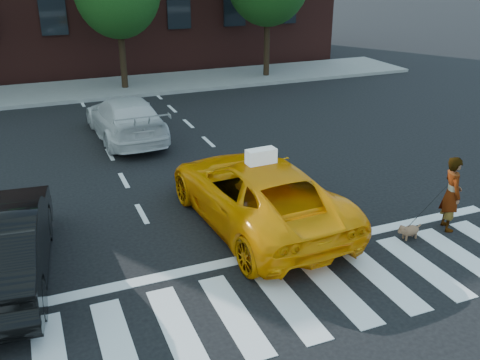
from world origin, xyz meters
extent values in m
plane|color=black|center=(0.00, 0.00, 0.00)|extent=(120.00, 120.00, 0.00)
cube|color=silver|center=(0.00, 0.00, 0.01)|extent=(13.00, 2.40, 0.01)
cube|color=silver|center=(0.00, 1.60, 0.01)|extent=(12.00, 0.30, 0.01)
cube|color=slate|center=(0.00, 17.50, 0.07)|extent=(30.00, 4.00, 0.15)
cylinder|color=black|center=(0.50, 17.00, 1.77)|extent=(0.28, 0.28, 3.55)
cylinder|color=black|center=(7.50, 17.00, 1.93)|extent=(0.28, 0.28, 3.85)
imported|color=#F89605|center=(0.74, 2.98, 0.76)|extent=(2.83, 5.61, 1.52)
imported|color=silver|center=(-0.79, 10.20, 0.70)|extent=(2.17, 4.90, 1.40)
imported|color=#999999|center=(4.56, 1.10, 0.85)|extent=(0.60, 0.73, 1.70)
ellipsoid|color=#98804D|center=(3.50, 1.03, 0.19)|extent=(0.42, 0.22, 0.24)
sphere|color=#98804D|center=(3.29, 1.03, 0.25)|extent=(0.18, 0.18, 0.18)
sphere|color=#98804D|center=(3.22, 1.03, 0.22)|extent=(0.08, 0.08, 0.08)
cylinder|color=#98804D|center=(3.71, 1.03, 0.25)|extent=(0.12, 0.04, 0.10)
sphere|color=#98804D|center=(3.29, 1.09, 0.30)|extent=(0.06, 0.06, 0.06)
sphere|color=#98804D|center=(3.29, 0.98, 0.30)|extent=(0.06, 0.06, 0.06)
cylinder|color=#98804D|center=(3.38, 0.98, 0.06)|extent=(0.05, 0.05, 0.11)
cylinder|color=#98804D|center=(3.38, 1.09, 0.06)|extent=(0.05, 0.05, 0.11)
cylinder|color=#98804D|center=(3.62, 0.98, 0.06)|extent=(0.05, 0.05, 0.11)
cylinder|color=#98804D|center=(3.62, 1.09, 0.06)|extent=(0.05, 0.05, 0.11)
cube|color=white|center=(0.74, 2.78, 1.68)|extent=(0.66, 0.32, 0.32)
camera|label=1|loc=(-3.76, -6.97, 5.67)|focal=40.00mm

